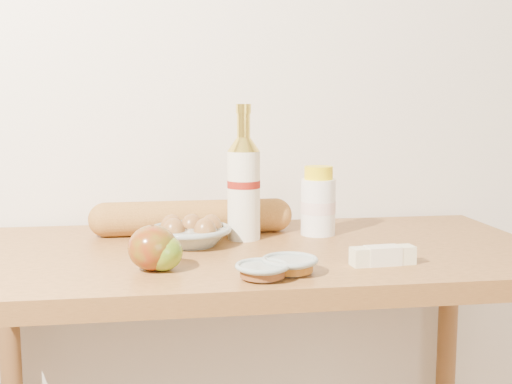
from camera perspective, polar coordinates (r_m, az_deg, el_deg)
back_wall at (r=1.62m, az=-1.90°, el=11.66°), size 3.50×0.02×2.60m
table at (r=1.35m, az=-0.19°, el=-10.08°), size 1.20×0.60×0.90m
bourbon_bottle at (r=1.38m, az=-1.10°, el=0.63°), size 0.08×0.08×0.29m
cream_bottle at (r=1.45m, az=5.55°, el=-0.99°), size 0.09×0.09×0.15m
egg_bowl at (r=1.35m, az=-5.86°, el=-3.67°), size 0.20×0.20×0.06m
baguette at (r=1.46m, az=-5.69°, el=-2.25°), size 0.46×0.08×0.08m
apple_yellowgreen at (r=1.15m, az=-8.30°, el=-5.34°), size 0.08×0.08×0.07m
apple_redgreen_front at (r=1.16m, az=-9.17°, el=-4.92°), size 0.11×0.11×0.08m
sugar_bowl at (r=1.09m, az=0.57°, el=-7.01°), size 0.12×0.12×0.03m
syrup_bowl at (r=1.13m, az=3.03°, el=-6.48°), size 0.10×0.10×0.03m
butter_stick at (r=1.21m, az=11.20°, el=-5.58°), size 0.12×0.04×0.04m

